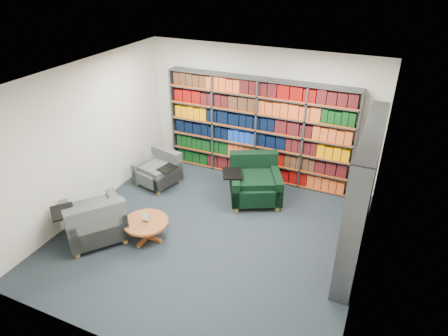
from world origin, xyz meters
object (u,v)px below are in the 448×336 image
at_px(chair_green_right, 254,182).
at_px(chair_teal_front, 95,223).
at_px(chair_teal_left, 160,171).
at_px(coffee_table, 146,225).

relative_size(chair_green_right, chair_teal_front, 0.97).
distance_m(chair_teal_left, chair_teal_front, 2.15).
distance_m(chair_teal_front, coffee_table, 0.86).
distance_m(chair_teal_left, chair_green_right, 2.07).
relative_size(chair_teal_left, coffee_table, 1.29).
relative_size(chair_teal_left, chair_green_right, 0.76).
bearing_deg(coffee_table, chair_teal_front, -153.64).
bearing_deg(chair_teal_front, chair_green_right, 50.04).
height_order(chair_teal_left, coffee_table, chair_teal_left).
relative_size(chair_teal_front, coffee_table, 1.75).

